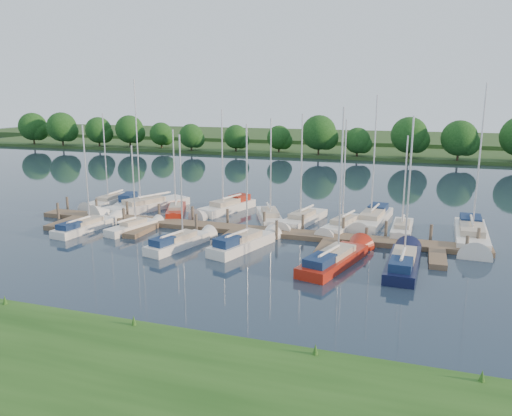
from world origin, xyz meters
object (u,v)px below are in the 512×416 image
(motorboat, at_px, (128,203))
(sailboat_s_2, at_px, (179,243))
(sailboat_n_0, at_px, (110,202))
(dock, at_px, (238,231))
(sailboat_n_5, at_px, (270,219))

(motorboat, xyz_separation_m, sailboat_s_2, (11.87, -11.45, -0.02))
(sailboat_s_2, bearing_deg, sailboat_n_0, 155.66)
(sailboat_s_2, bearing_deg, dock, 74.56)
(sailboat_n_5, distance_m, sailboat_s_2, 10.66)
(sailboat_n_5, height_order, sailboat_s_2, sailboat_n_5)
(sailboat_n_0, relative_size, sailboat_s_2, 1.11)
(sailboat_n_0, bearing_deg, motorboat, 177.47)
(motorboat, height_order, sailboat_n_5, sailboat_n_5)
(motorboat, bearing_deg, dock, 144.57)
(motorboat, bearing_deg, sailboat_s_2, 123.86)
(sailboat_n_5, bearing_deg, sailboat_n_0, -29.67)
(sailboat_s_2, bearing_deg, sailboat_n_5, 80.30)
(motorboat, bearing_deg, sailboat_n_5, 161.70)
(dock, distance_m, sailboat_n_5, 4.85)
(sailboat_n_5, bearing_deg, motorboat, -30.02)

